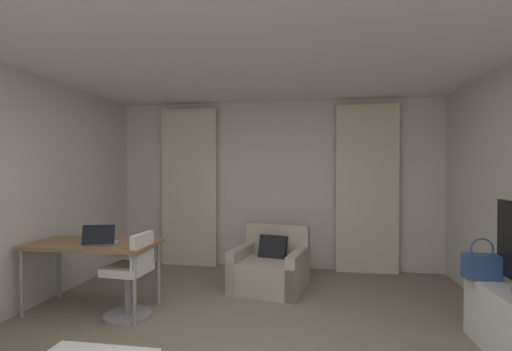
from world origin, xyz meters
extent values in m
cube|color=silver|center=(0.00, 3.03, 1.30)|extent=(5.12, 0.06, 2.60)
cube|color=white|center=(0.00, 0.00, 2.63)|extent=(5.12, 6.12, 0.06)
cube|color=beige|center=(-1.38, 2.90, 1.25)|extent=(0.90, 0.06, 2.50)
cube|color=beige|center=(1.38, 2.90, 1.25)|extent=(0.90, 0.06, 2.50)
cube|color=#B2A899|center=(0.03, 1.96, 0.19)|extent=(1.02, 0.99, 0.38)
cube|color=#B2A899|center=(0.10, 2.30, 0.58)|extent=(0.88, 0.31, 0.40)
cube|color=#B2A899|center=(0.40, 1.89, 0.26)|extent=(0.29, 0.84, 0.52)
cube|color=#B2A899|center=(-0.33, 2.04, 0.26)|extent=(0.29, 0.84, 0.52)
cube|color=black|center=(0.06, 2.09, 0.48)|extent=(0.39, 0.27, 0.37)
cube|color=olive|center=(-1.77, 0.96, 0.72)|extent=(1.34, 0.66, 0.04)
cylinder|color=#99999E|center=(-2.39, 1.24, 0.35)|extent=(0.04, 0.04, 0.70)
cylinder|color=#99999E|center=(-1.15, 1.24, 0.35)|extent=(0.04, 0.04, 0.70)
cylinder|color=#99999E|center=(-2.39, 0.68, 0.35)|extent=(0.04, 0.04, 0.70)
cylinder|color=#99999E|center=(-1.15, 0.68, 0.35)|extent=(0.04, 0.04, 0.70)
cylinder|color=gray|center=(-1.32, 0.86, 0.23)|extent=(0.06, 0.06, 0.46)
cylinder|color=gray|center=(-1.32, 0.86, 0.02)|extent=(0.48, 0.48, 0.04)
cube|color=silver|center=(-1.32, 0.86, 0.50)|extent=(0.43, 0.43, 0.08)
cube|color=silver|center=(-1.15, 0.85, 0.71)|extent=(0.09, 0.36, 0.34)
cube|color=#ADADB2|center=(-1.63, 0.90, 0.75)|extent=(0.37, 0.30, 0.02)
cube|color=black|center=(-1.60, 0.79, 0.86)|extent=(0.32, 0.13, 0.20)
cube|color=#335193|center=(2.07, 0.88, 0.66)|extent=(0.30, 0.14, 0.22)
torus|color=#335193|center=(2.07, 0.88, 0.82)|extent=(0.20, 0.02, 0.20)
camera|label=1|loc=(0.55, -2.54, 1.52)|focal=24.93mm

